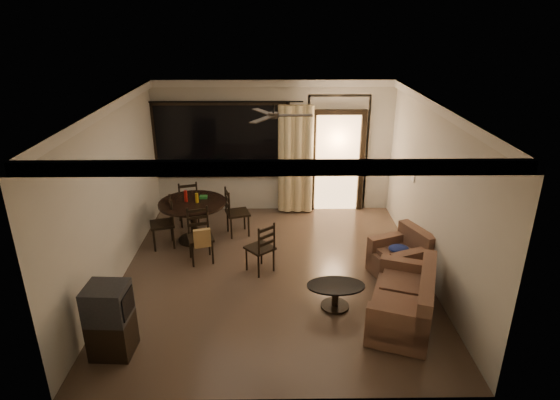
{
  "coord_description": "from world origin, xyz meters",
  "views": [
    {
      "loc": [
        0.01,
        -6.79,
        4.06
      ],
      "look_at": [
        0.1,
        0.2,
        1.23
      ],
      "focal_mm": 30.0,
      "sensor_mm": 36.0,
      "label": 1
    }
  ],
  "objects_px": {
    "tv_cabinet": "(110,320)",
    "armchair": "(402,258)",
    "dining_chair_east": "(237,221)",
    "dining_chair_west": "(164,232)",
    "dining_chair_north": "(189,211)",
    "coffee_table": "(336,292)",
    "side_chair": "(260,257)",
    "sofa": "(406,303)",
    "dining_table": "(193,210)",
    "dining_chair_south": "(201,245)"
  },
  "relations": [
    {
      "from": "tv_cabinet",
      "to": "armchair",
      "type": "distance_m",
      "value": 4.53
    },
    {
      "from": "dining_chair_east",
      "to": "armchair",
      "type": "xyz_separation_m",
      "value": [
        2.81,
        -1.59,
        0.04
      ]
    },
    {
      "from": "dining_chair_west",
      "to": "dining_chair_north",
      "type": "distance_m",
      "value": 1.04
    },
    {
      "from": "coffee_table",
      "to": "side_chair",
      "type": "xyz_separation_m",
      "value": [
        -1.12,
        1.04,
        0.02
      ]
    },
    {
      "from": "dining_chair_west",
      "to": "sofa",
      "type": "bearing_deg",
      "value": 41.73
    },
    {
      "from": "armchair",
      "to": "dining_chair_east",
      "type": "bearing_deg",
      "value": 128.22
    },
    {
      "from": "dining_table",
      "to": "dining_chair_west",
      "type": "relative_size",
      "value": 1.32
    },
    {
      "from": "armchair",
      "to": "coffee_table",
      "type": "relative_size",
      "value": 1.2
    },
    {
      "from": "dining_chair_north",
      "to": "armchair",
      "type": "xyz_separation_m",
      "value": [
        3.84,
        -2.1,
        0.04
      ]
    },
    {
      "from": "dining_chair_east",
      "to": "side_chair",
      "type": "bearing_deg",
      "value": -177.95
    },
    {
      "from": "dining_chair_west",
      "to": "sofa",
      "type": "distance_m",
      "value": 4.52
    },
    {
      "from": "tv_cabinet",
      "to": "side_chair",
      "type": "distance_m",
      "value": 2.71
    },
    {
      "from": "dining_chair_west",
      "to": "dining_chair_north",
      "type": "height_order",
      "value": "same"
    },
    {
      "from": "dining_table",
      "to": "sofa",
      "type": "relative_size",
      "value": 0.75
    },
    {
      "from": "armchair",
      "to": "coffee_table",
      "type": "bearing_deg",
      "value": -166.37
    },
    {
      "from": "dining_chair_south",
      "to": "sofa",
      "type": "xyz_separation_m",
      "value": [
        3.09,
        -1.77,
        0.01
      ]
    },
    {
      "from": "dining_chair_north",
      "to": "side_chair",
      "type": "distance_m",
      "value": 2.45
    },
    {
      "from": "dining_chair_west",
      "to": "armchair",
      "type": "distance_m",
      "value": 4.28
    },
    {
      "from": "dining_chair_west",
      "to": "dining_chair_north",
      "type": "xyz_separation_m",
      "value": [
        0.29,
        1.0,
        0.0
      ]
    },
    {
      "from": "sofa",
      "to": "armchair",
      "type": "relative_size",
      "value": 1.63
    },
    {
      "from": "side_chair",
      "to": "coffee_table",
      "type": "bearing_deg",
      "value": 96.64
    },
    {
      "from": "dining_chair_south",
      "to": "armchair",
      "type": "relative_size",
      "value": 0.93
    },
    {
      "from": "tv_cabinet",
      "to": "side_chair",
      "type": "xyz_separation_m",
      "value": [
        1.82,
        2.0,
        -0.22
      ]
    },
    {
      "from": "dining_chair_south",
      "to": "sofa",
      "type": "relative_size",
      "value": 0.57
    },
    {
      "from": "dining_chair_south",
      "to": "armchair",
      "type": "height_order",
      "value": "dining_chair_south"
    },
    {
      "from": "dining_table",
      "to": "dining_chair_west",
      "type": "bearing_deg",
      "value": -154.9
    },
    {
      "from": "dining_chair_west",
      "to": "tv_cabinet",
      "type": "height_order",
      "value": "tv_cabinet"
    },
    {
      "from": "dining_chair_south",
      "to": "dining_chair_north",
      "type": "height_order",
      "value": "same"
    },
    {
      "from": "dining_table",
      "to": "armchair",
      "type": "relative_size",
      "value": 1.23
    },
    {
      "from": "sofa",
      "to": "armchair",
      "type": "height_order",
      "value": "sofa"
    },
    {
      "from": "dining_chair_west",
      "to": "side_chair",
      "type": "height_order",
      "value": "dining_chair_west"
    },
    {
      "from": "tv_cabinet",
      "to": "sofa",
      "type": "distance_m",
      "value": 3.92
    },
    {
      "from": "coffee_table",
      "to": "side_chair",
      "type": "height_order",
      "value": "side_chair"
    },
    {
      "from": "dining_chair_west",
      "to": "tv_cabinet",
      "type": "distance_m",
      "value": 2.93
    },
    {
      "from": "dining_table",
      "to": "coffee_table",
      "type": "relative_size",
      "value": 1.47
    },
    {
      "from": "dining_chair_west",
      "to": "coffee_table",
      "type": "distance_m",
      "value": 3.53
    },
    {
      "from": "dining_table",
      "to": "armchair",
      "type": "distance_m",
      "value": 3.86
    },
    {
      "from": "dining_table",
      "to": "dining_chair_west",
      "type": "distance_m",
      "value": 0.67
    },
    {
      "from": "dining_chair_east",
      "to": "tv_cabinet",
      "type": "xyz_separation_m",
      "value": [
        -1.33,
        -3.41,
        0.21
      ]
    },
    {
      "from": "tv_cabinet",
      "to": "coffee_table",
      "type": "height_order",
      "value": "tv_cabinet"
    },
    {
      "from": "dining_chair_north",
      "to": "tv_cabinet",
      "type": "bearing_deg",
      "value": 68.62
    },
    {
      "from": "dining_chair_north",
      "to": "tv_cabinet",
      "type": "distance_m",
      "value": 3.94
    },
    {
      "from": "dining_chair_south",
      "to": "coffee_table",
      "type": "distance_m",
      "value": 2.57
    },
    {
      "from": "dining_table",
      "to": "side_chair",
      "type": "xyz_separation_m",
      "value": [
        1.29,
        -1.17,
        -0.35
      ]
    },
    {
      "from": "side_chair",
      "to": "dining_chair_west",
      "type": "bearing_deg",
      "value": -67.54
    },
    {
      "from": "sofa",
      "to": "dining_chair_north",
      "type": "bearing_deg",
      "value": 156.57
    },
    {
      "from": "armchair",
      "to": "coffee_table",
      "type": "distance_m",
      "value": 1.48
    },
    {
      "from": "dining_table",
      "to": "dining_chair_north",
      "type": "relative_size",
      "value": 1.32
    },
    {
      "from": "dining_chair_south",
      "to": "armchair",
      "type": "bearing_deg",
      "value": -25.85
    },
    {
      "from": "sofa",
      "to": "coffee_table",
      "type": "xyz_separation_m",
      "value": [
        -0.93,
        0.38,
        -0.07
      ]
    }
  ]
}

